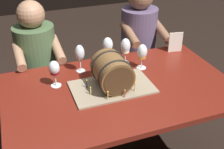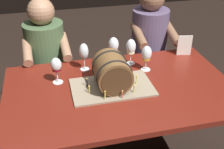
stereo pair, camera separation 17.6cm
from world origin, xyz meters
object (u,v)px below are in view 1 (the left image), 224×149
object	(u,v)px
wine_glass_amber	(142,53)
person_seated_left	(40,76)
dining_table	(120,100)
menu_card	(176,42)
wine_glass_rose	(108,46)
wine_glass_white	(125,47)
wine_glass_empty	(80,53)
wine_glass_red	(54,69)
barrel_cake	(112,74)
person_seated_right	(138,57)

from	to	relation	value
wine_glass_amber	person_seated_left	bearing A→B (deg)	143.60
dining_table	menu_card	size ratio (longest dim) A/B	9.22
wine_glass_amber	menu_card	world-z (taller)	wine_glass_amber
wine_glass_rose	wine_glass_white	size ratio (longest dim) A/B	0.96
menu_card	wine_glass_empty	bearing A→B (deg)	-165.62
wine_glass_white	person_seated_left	distance (m)	0.79
wine_glass_rose	wine_glass_white	world-z (taller)	wine_glass_white
dining_table	person_seated_left	distance (m)	0.83
wine_glass_red	wine_glass_rose	world-z (taller)	wine_glass_rose
barrel_cake	wine_glass_white	size ratio (longest dim) A/B	2.66
wine_glass_red	dining_table	bearing A→B (deg)	-22.59
wine_glass_white	person_seated_left	world-z (taller)	person_seated_left
barrel_cake	wine_glass_rose	world-z (taller)	barrel_cake
barrel_cake	wine_glass_white	bearing A→B (deg)	53.91
wine_glass_white	menu_card	world-z (taller)	wine_glass_white
person_seated_right	person_seated_left	bearing A→B (deg)	-179.99
dining_table	person_seated_right	bearing A→B (deg)	57.04
wine_glass_red	menu_card	world-z (taller)	wine_glass_red
menu_card	wine_glass_amber	bearing A→B (deg)	-146.12
barrel_cake	wine_glass_red	size ratio (longest dim) A/B	2.87
wine_glass_red	wine_glass_rose	xyz separation A→B (m)	(0.43, 0.21, -0.00)
wine_glass_amber	person_seated_left	size ratio (longest dim) A/B	0.16
person_seated_left	wine_glass_white	bearing A→B (deg)	-32.91
barrel_cake	person_seated_left	distance (m)	0.84
wine_glass_amber	wine_glass_rose	size ratio (longest dim) A/B	0.98
barrel_cake	wine_glass_amber	xyz separation A→B (m)	(0.29, 0.17, 0.02)
barrel_cake	person_seated_right	world-z (taller)	person_seated_right
barrel_cake	wine_glass_empty	bearing A→B (deg)	115.45
barrel_cake	wine_glass_white	world-z (taller)	barrel_cake
barrel_cake	wine_glass_red	distance (m)	0.37
dining_table	menu_card	world-z (taller)	menu_card
dining_table	wine_glass_empty	world-z (taller)	wine_glass_empty
wine_glass_amber	wine_glass_rose	xyz separation A→B (m)	(-0.19, 0.19, 0.00)
wine_glass_amber	person_seated_right	distance (m)	0.63
wine_glass_red	person_seated_left	bearing A→B (deg)	96.37
dining_table	barrel_cake	bearing A→B (deg)	167.18
wine_glass_amber	menu_card	size ratio (longest dim) A/B	1.16
wine_glass_amber	person_seated_left	distance (m)	0.91
wine_glass_amber	wine_glass_white	bearing A→B (deg)	125.28
wine_glass_amber	wine_glass_empty	world-z (taller)	wine_glass_empty
wine_glass_rose	person_seated_left	size ratio (longest dim) A/B	0.16
wine_glass_rose	person_seated_right	size ratio (longest dim) A/B	0.16
person_seated_left	wine_glass_amber	bearing A→B (deg)	-36.40
barrel_cake	wine_glass_rose	size ratio (longest dim) A/B	2.76
barrel_cake	menu_card	distance (m)	0.73
wine_glass_amber	menu_card	distance (m)	0.40
barrel_cake	wine_glass_empty	size ratio (longest dim) A/B	2.58
barrel_cake	person_seated_left	xyz separation A→B (m)	(-0.39, 0.67, -0.32)
barrel_cake	wine_glass_amber	bearing A→B (deg)	30.97
menu_card	person_seated_right	world-z (taller)	person_seated_right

